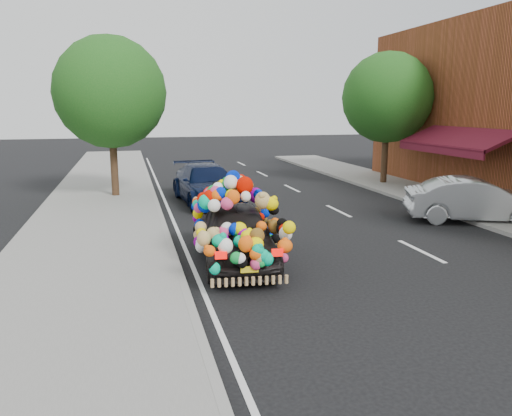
# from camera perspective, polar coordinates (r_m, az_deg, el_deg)

# --- Properties ---
(ground) EXTENTS (100.00, 100.00, 0.00)m
(ground) POSITION_cam_1_polar(r_m,az_deg,el_deg) (11.47, 2.89, -6.22)
(ground) COLOR black
(ground) RESTS_ON ground
(sidewalk) EXTENTS (4.00, 60.00, 0.12)m
(sidewalk) POSITION_cam_1_polar(r_m,az_deg,el_deg) (11.02, -19.17, -7.28)
(sidewalk) COLOR gray
(sidewalk) RESTS_ON ground
(kerb) EXTENTS (0.15, 60.00, 0.13)m
(kerb) POSITION_cam_1_polar(r_m,az_deg,el_deg) (11.01, -8.95, -6.76)
(kerb) COLOR gray
(kerb) RESTS_ON ground
(footpath_far) EXTENTS (3.00, 40.00, 0.12)m
(footpath_far) POSITION_cam_1_polar(r_m,az_deg,el_deg) (17.99, 25.58, -0.64)
(footpath_far) COLOR gray
(footpath_far) RESTS_ON ground
(lane_markings) EXTENTS (6.00, 50.00, 0.01)m
(lane_markings) POSITION_cam_1_polar(r_m,az_deg,el_deg) (12.96, 18.32, -4.68)
(lane_markings) COLOR silver
(lane_markings) RESTS_ON ground
(tree_near_sidewalk) EXTENTS (4.20, 4.20, 6.13)m
(tree_near_sidewalk) POSITION_cam_1_polar(r_m,az_deg,el_deg) (19.94, -16.34, 12.56)
(tree_near_sidewalk) COLOR #332114
(tree_near_sidewalk) RESTS_ON ground
(tree_far_b) EXTENTS (4.00, 4.00, 5.90)m
(tree_far_b) POSITION_cam_1_polar(r_m,az_deg,el_deg) (23.34, 14.80, 12.09)
(tree_far_b) COLOR #332114
(tree_far_b) RESTS_ON ground
(plush_art_car) EXTENTS (2.30, 4.27, 1.98)m
(plush_art_car) POSITION_cam_1_polar(r_m,az_deg,el_deg) (11.22, -2.25, -1.29)
(plush_art_car) COLOR black
(plush_art_car) RESTS_ON ground
(navy_sedan) EXTENTS (2.33, 4.96, 1.40)m
(navy_sedan) POSITION_cam_1_polar(r_m,az_deg,el_deg) (18.45, -5.64, 2.73)
(navy_sedan) COLOR black
(navy_sedan) RESTS_ON ground
(silver_hatchback) EXTENTS (4.35, 2.88, 1.35)m
(silver_hatchback) POSITION_cam_1_polar(r_m,az_deg,el_deg) (16.73, 23.74, 0.83)
(silver_hatchback) COLOR #B0B3B8
(silver_hatchback) RESTS_ON ground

